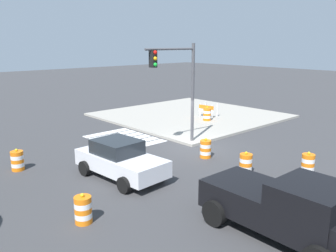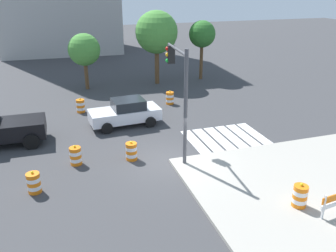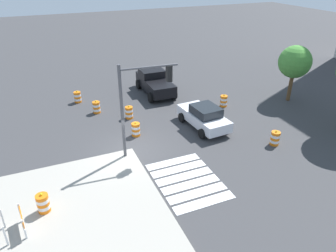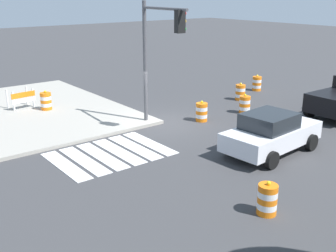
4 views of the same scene
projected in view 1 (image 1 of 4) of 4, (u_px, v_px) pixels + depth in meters
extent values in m
plane|color=#38383A|center=(192.00, 147.00, 19.71)|extent=(120.00, 120.00, 0.00)
cube|color=#9E998E|center=(190.00, 115.00, 27.94)|extent=(12.00, 12.00, 0.15)
cube|color=silver|center=(143.00, 145.00, 20.06)|extent=(0.60, 3.20, 0.02)
cube|color=silver|center=(135.00, 142.00, 20.60)|extent=(0.60, 3.20, 0.02)
cube|color=silver|center=(127.00, 140.00, 21.14)|extent=(0.60, 3.20, 0.02)
cube|color=silver|center=(120.00, 137.00, 21.68)|extent=(0.60, 3.20, 0.02)
cube|color=silver|center=(113.00, 135.00, 22.22)|extent=(0.60, 3.20, 0.02)
cube|color=silver|center=(107.00, 133.00, 22.76)|extent=(0.60, 3.20, 0.02)
cube|color=silver|center=(121.00, 162.00, 15.16)|extent=(4.42, 2.14, 0.70)
cube|color=#1E2328|center=(117.00, 147.00, 15.18)|extent=(2.01, 1.73, 0.60)
cylinder|color=black|center=(159.00, 172.00, 15.00)|extent=(0.68, 0.29, 0.66)
cylinder|color=black|center=(124.00, 185.00, 13.66)|extent=(0.68, 0.29, 0.66)
cylinder|color=black|center=(119.00, 158.00, 16.82)|extent=(0.68, 0.29, 0.66)
cylinder|color=black|center=(85.00, 168.00, 15.48)|extent=(0.68, 0.29, 0.66)
cube|color=black|center=(248.00, 196.00, 11.42)|extent=(2.54, 2.04, 0.90)
cube|color=black|center=(311.00, 210.00, 9.81)|extent=(1.94, 2.03, 1.50)
cylinder|color=black|center=(253.00, 195.00, 12.54)|extent=(0.85, 0.32, 0.84)
cylinder|color=black|center=(215.00, 213.00, 11.23)|extent=(0.85, 0.32, 0.84)
cylinder|color=orange|center=(84.00, 220.00, 11.47)|extent=(0.56, 0.56, 0.18)
cylinder|color=white|center=(83.00, 215.00, 11.42)|extent=(0.56, 0.56, 0.18)
cylinder|color=orange|center=(83.00, 210.00, 11.38)|extent=(0.56, 0.56, 0.18)
cylinder|color=white|center=(83.00, 205.00, 11.34)|extent=(0.56, 0.56, 0.18)
cylinder|color=orange|center=(83.00, 199.00, 11.30)|extent=(0.56, 0.56, 0.18)
sphere|color=yellow|center=(82.00, 195.00, 11.27)|extent=(0.12, 0.12, 0.12)
cylinder|color=orange|center=(18.00, 168.00, 16.17)|extent=(0.56, 0.56, 0.18)
cylinder|color=white|center=(18.00, 164.00, 16.13)|extent=(0.56, 0.56, 0.18)
cylinder|color=orange|center=(17.00, 161.00, 16.08)|extent=(0.56, 0.56, 0.18)
cylinder|color=white|center=(17.00, 157.00, 16.04)|extent=(0.56, 0.56, 0.18)
cylinder|color=orange|center=(17.00, 153.00, 16.00)|extent=(0.56, 0.56, 0.18)
sphere|color=yellow|center=(16.00, 150.00, 15.97)|extent=(0.12, 0.12, 0.12)
cylinder|color=orange|center=(245.00, 171.00, 15.76)|extent=(0.56, 0.56, 0.18)
cylinder|color=white|center=(246.00, 168.00, 15.72)|extent=(0.56, 0.56, 0.18)
cylinder|color=orange|center=(246.00, 164.00, 15.68)|extent=(0.56, 0.56, 0.18)
cylinder|color=white|center=(246.00, 160.00, 15.64)|extent=(0.56, 0.56, 0.18)
cylinder|color=orange|center=(246.00, 156.00, 15.59)|extent=(0.56, 0.56, 0.18)
sphere|color=yellow|center=(246.00, 153.00, 15.56)|extent=(0.12, 0.12, 0.12)
cylinder|color=orange|center=(307.00, 172.00, 15.74)|extent=(0.56, 0.56, 0.18)
cylinder|color=white|center=(308.00, 168.00, 15.69)|extent=(0.56, 0.56, 0.18)
cylinder|color=orange|center=(308.00, 164.00, 15.65)|extent=(0.56, 0.56, 0.18)
cylinder|color=white|center=(308.00, 160.00, 15.61)|extent=(0.56, 0.56, 0.18)
cylinder|color=orange|center=(309.00, 156.00, 15.57)|extent=(0.56, 0.56, 0.18)
sphere|color=yellow|center=(309.00, 153.00, 15.53)|extent=(0.12, 0.12, 0.12)
cylinder|color=orange|center=(205.00, 156.00, 17.93)|extent=(0.56, 0.56, 0.18)
cylinder|color=white|center=(205.00, 152.00, 17.89)|extent=(0.56, 0.56, 0.18)
cylinder|color=orange|center=(206.00, 149.00, 17.85)|extent=(0.56, 0.56, 0.18)
cylinder|color=white|center=(206.00, 146.00, 17.81)|extent=(0.56, 0.56, 0.18)
cylinder|color=orange|center=(206.00, 142.00, 17.76)|extent=(0.56, 0.56, 0.18)
sphere|color=yellow|center=(206.00, 139.00, 17.73)|extent=(0.12, 0.12, 0.12)
cylinder|color=orange|center=(207.00, 119.00, 25.73)|extent=(0.56, 0.56, 0.18)
cylinder|color=white|center=(207.00, 117.00, 25.69)|extent=(0.56, 0.56, 0.18)
cylinder|color=orange|center=(207.00, 114.00, 25.65)|extent=(0.56, 0.56, 0.18)
cylinder|color=white|center=(207.00, 112.00, 25.61)|extent=(0.56, 0.56, 0.18)
cylinder|color=orange|center=(207.00, 109.00, 25.57)|extent=(0.56, 0.56, 0.18)
sphere|color=yellow|center=(207.00, 107.00, 25.53)|extent=(0.12, 0.12, 0.12)
cube|color=silver|center=(212.00, 111.00, 26.48)|extent=(0.08, 0.08, 1.00)
cube|color=silver|center=(217.00, 110.00, 27.00)|extent=(0.08, 0.08, 1.00)
cube|color=silver|center=(200.00, 110.00, 27.18)|extent=(0.08, 0.08, 1.00)
cube|color=silver|center=(206.00, 108.00, 27.70)|extent=(0.08, 0.08, 1.00)
cube|color=orange|center=(206.00, 107.00, 26.76)|extent=(1.29, 0.20, 0.28)
cube|color=white|center=(206.00, 111.00, 26.83)|extent=(1.29, 0.20, 0.20)
cylinder|color=#4C4C51|center=(193.00, 93.00, 19.86)|extent=(0.18, 0.18, 5.50)
cylinder|color=#4C4C51|center=(170.00, 49.00, 18.33)|extent=(0.35, 3.20, 0.12)
cube|color=black|center=(153.00, 58.00, 17.76)|extent=(0.38, 0.30, 0.90)
sphere|color=red|center=(155.00, 52.00, 17.55)|extent=(0.20, 0.20, 0.20)
sphere|color=#F2A514|center=(155.00, 59.00, 17.62)|extent=(0.20, 0.20, 0.20)
sphere|color=green|center=(155.00, 65.00, 17.69)|extent=(0.20, 0.20, 0.20)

